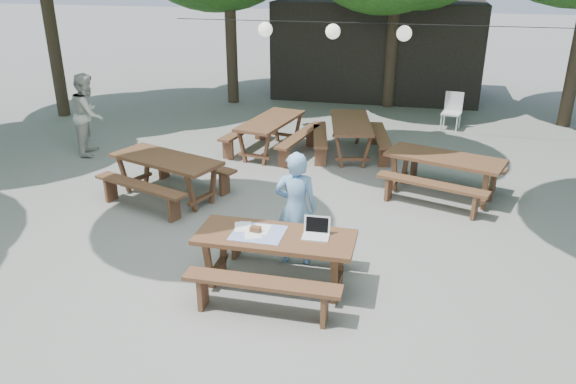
{
  "coord_description": "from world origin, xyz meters",
  "views": [
    {
      "loc": [
        1.81,
        -7.1,
        3.97
      ],
      "look_at": [
        0.22,
        -0.33,
        1.05
      ],
      "focal_mm": 35.0,
      "sensor_mm": 36.0,
      "label": 1
    }
  ],
  "objects_px": {
    "main_picnic_table": "(276,260)",
    "second_person": "(88,114)",
    "plastic_chair": "(451,119)",
    "picnic_table_nw": "(168,177)",
    "woman": "(296,209)"
  },
  "relations": [
    {
      "from": "main_picnic_table",
      "to": "second_person",
      "type": "xyz_separation_m",
      "value": [
        -5.24,
        4.34,
        0.48
      ]
    },
    {
      "from": "woman",
      "to": "second_person",
      "type": "relative_size",
      "value": 0.93
    },
    {
      "from": "picnic_table_nw",
      "to": "plastic_chair",
      "type": "relative_size",
      "value": 2.58
    },
    {
      "from": "picnic_table_nw",
      "to": "woman",
      "type": "bearing_deg",
      "value": -12.72
    },
    {
      "from": "picnic_table_nw",
      "to": "woman",
      "type": "distance_m",
      "value": 3.21
    },
    {
      "from": "main_picnic_table",
      "to": "second_person",
      "type": "relative_size",
      "value": 1.15
    },
    {
      "from": "woman",
      "to": "second_person",
      "type": "height_order",
      "value": "second_person"
    },
    {
      "from": "plastic_chair",
      "to": "main_picnic_table",
      "type": "bearing_deg",
      "value": -94.1
    },
    {
      "from": "picnic_table_nw",
      "to": "woman",
      "type": "height_order",
      "value": "woman"
    },
    {
      "from": "woman",
      "to": "plastic_chair",
      "type": "bearing_deg",
      "value": -113.45
    },
    {
      "from": "main_picnic_table",
      "to": "woman",
      "type": "bearing_deg",
      "value": 81.43
    },
    {
      "from": "main_picnic_table",
      "to": "plastic_chair",
      "type": "relative_size",
      "value": 2.22
    },
    {
      "from": "main_picnic_table",
      "to": "woman",
      "type": "distance_m",
      "value": 0.83
    },
    {
      "from": "picnic_table_nw",
      "to": "plastic_chair",
      "type": "height_order",
      "value": "plastic_chair"
    },
    {
      "from": "picnic_table_nw",
      "to": "second_person",
      "type": "bearing_deg",
      "value": 163.65
    }
  ]
}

